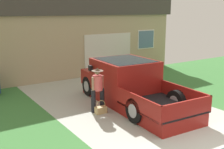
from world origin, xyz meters
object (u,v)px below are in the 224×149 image
(person_with_hat, at_px, (98,87))
(house_with_garage, at_px, (68,31))
(handbag, at_px, (101,109))
(pickup_truck, at_px, (128,84))

(person_with_hat, xyz_separation_m, house_with_garage, (2.60, 7.99, 1.32))
(person_with_hat, distance_m, house_with_garage, 8.50)
(handbag, bearing_deg, pickup_truck, 16.57)
(pickup_truck, relative_size, house_with_garage, 0.49)
(pickup_truck, xyz_separation_m, person_with_hat, (-1.40, -0.18, 0.11))
(pickup_truck, xyz_separation_m, handbag, (-1.44, -0.43, -0.60))
(pickup_truck, distance_m, handbag, 1.62)
(handbag, xyz_separation_m, house_with_garage, (2.63, 8.24, 2.04))
(handbag, bearing_deg, house_with_garage, 72.29)
(person_with_hat, distance_m, handbag, 0.76)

